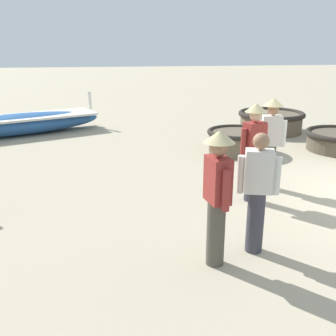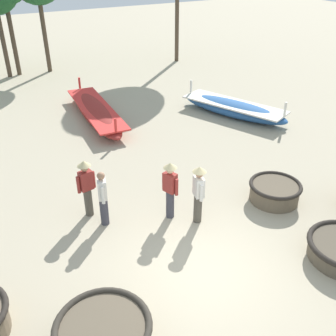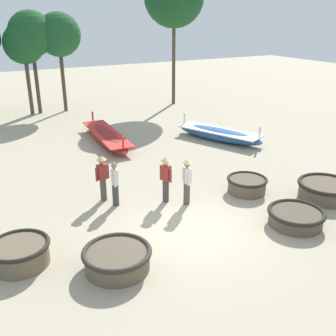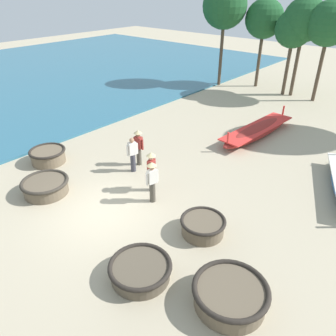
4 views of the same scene
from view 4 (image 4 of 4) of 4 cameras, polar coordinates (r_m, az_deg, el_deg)
name	(u,v)px [view 4 (image 4 of 4)]	position (r m, az deg, el deg)	size (l,w,h in m)	color
ground_plane	(104,211)	(12.13, -11.03, -7.40)	(80.00, 80.00, 0.00)	tan
coracle_far_left	(140,270)	(9.52, -4.85, -17.26)	(1.78, 1.78, 0.49)	brown
coracle_upturned	(45,186)	(13.57, -20.56, -2.94)	(1.82, 1.82, 0.57)	brown
coracle_center	(203,226)	(10.87, 6.08, -9.94)	(1.50, 1.50, 0.56)	brown
coracle_beside_post	(48,155)	(15.83, -20.18, 2.08)	(1.62, 1.62, 0.64)	brown
coracle_front_right	(230,295)	(9.00, 10.77, -20.84)	(1.97, 1.97, 0.62)	brown
long_boat_green_hull	(257,131)	(18.15, 15.26, 6.28)	(1.56, 5.88, 1.03)	maroon
fisherman_by_coracle	(133,154)	(14.00, -6.19, 2.47)	(0.31, 0.51, 1.57)	#383842
fisherman_hauling	(152,179)	(11.90, -2.78, -2.00)	(0.36, 0.52, 1.67)	#4C473D
fisherman_crouching	(151,169)	(12.55, -2.90, -0.19)	(0.36, 0.50, 1.67)	#383842
fisherman_standing_right	(138,145)	(14.46, -5.16, 3.97)	(0.52, 0.36, 1.67)	#4C473D
tree_tall_back	(225,6)	(26.49, 9.85, 26.01)	(3.20, 3.20, 7.28)	#4C3D2D
tree_leftmost	(304,20)	(25.07, 22.67, 22.64)	(2.83, 2.83, 6.44)	#4C3D2D
tree_rightmost	(294,29)	(25.18, 21.09, 21.64)	(2.51, 2.51, 5.73)	#4C3D2D
tree_left_mid	(264,19)	(26.74, 16.44, 23.60)	(2.74, 2.74, 6.24)	#4C3D2D
tree_center	(330,24)	(24.37, 26.34, 21.58)	(2.78, 2.78, 6.34)	#4C3D2D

